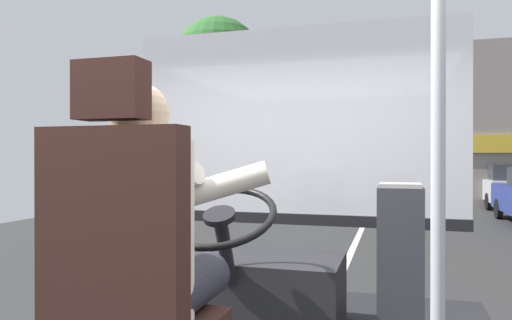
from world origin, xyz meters
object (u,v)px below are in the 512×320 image
Objects in this scene: driver_seat at (129,295)px; bus_driver at (147,235)px; handrail_pole at (438,109)px; fare_box at (400,264)px; steering_console at (245,286)px; parked_car_silver at (509,185)px; parked_car_green at (472,181)px.

bus_driver is (-0.00, 0.11, 0.18)m from driver_seat.
handrail_pole is 1.22m from fare_box.
parked_car_silver is (4.61, 15.32, -0.21)m from steering_console.
fare_box reaches higher than parked_car_silver.
parked_car_silver is at bearing 77.42° from handrail_pole.
steering_console is (0.00, 1.24, -0.30)m from driver_seat.
driver_seat is at bearing -90.00° from bus_driver.
steering_console is 21.36m from parked_car_green.
driver_seat is 0.21m from bus_driver.
parked_car_silver is (3.75, 15.35, -0.40)m from fare_box.
handrail_pole is 2.68× the size of fare_box.
handrail_pole reaches higher than parked_car_silver.
steering_console is at bearing -101.48° from parked_car_green.
bus_driver is 22.48m from parked_car_green.
parked_car_green is (-0.35, 5.61, -0.13)m from parked_car_silver.
driver_seat reaches higher than steering_console.
driver_seat is at bearing -125.34° from fare_box.
driver_seat is 1.15× the size of steering_console.
steering_console is 1.67m from handrail_pole.
parked_car_green is at bearing 80.80° from fare_box.
parked_car_green is (3.39, 20.96, -0.53)m from fare_box.
bus_driver reaches higher than parked_car_green.
fare_box is at bearing 51.98° from bus_driver.
driver_seat is 0.33× the size of parked_car_green.
bus_driver is 0.98× the size of fare_box.
handrail_pole is 0.55× the size of parked_car_silver.
handrail_pole is (0.96, -1.03, 0.89)m from steering_console.
parked_car_silver is (4.61, 16.45, -0.68)m from bus_driver.
handrail_pole is at bearing 6.01° from bus_driver.
fare_box is 0.22× the size of parked_car_green.
fare_box is at bearing 95.78° from handrail_pole.
parked_car_green is (4.25, 20.93, -0.34)m from steering_console.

